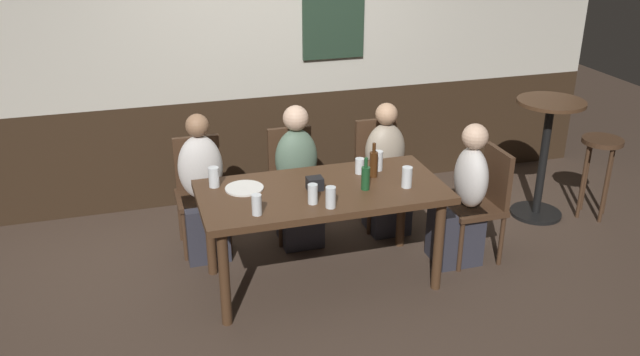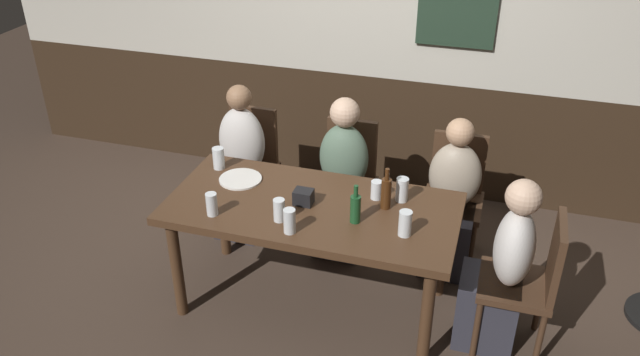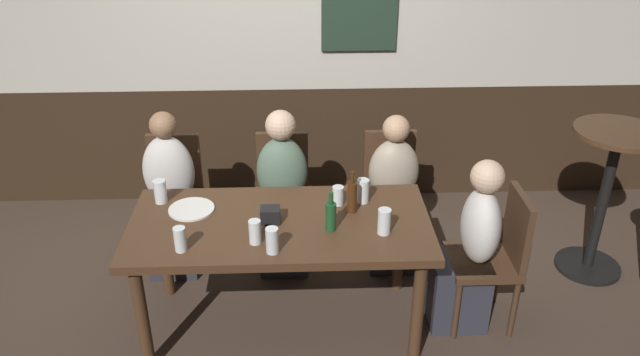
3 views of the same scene
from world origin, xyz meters
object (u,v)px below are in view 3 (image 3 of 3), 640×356
object	(u,v)px
dining_table	(280,234)
person_right_far	(393,204)
pint_glass_amber	(272,242)
condiment_caddy	(270,215)
chair_mid_far	(283,189)
person_left_far	(171,206)
pint_glass_stout	(384,223)
highball_clear	(255,233)
chair_head_east	(496,252)
beer_glass_half	(161,193)
tumbler_short	(363,192)
tumbler_water	(338,197)
chair_right_far	(390,187)
person_head_east	(468,258)
side_bar_table	(605,191)
beer_glass_tall	(180,241)
person_mid_far	(283,203)
beer_bottle_green	(331,216)
plate_white_large	(192,209)
chair_left_far	(175,191)
beer_bottle_brown	(352,196)

from	to	relation	value
dining_table	person_right_far	size ratio (longest dim) A/B	1.58
pint_glass_amber	condiment_caddy	world-z (taller)	pint_glass_amber
chair_mid_far	person_left_far	world-z (taller)	person_left_far
pint_glass_stout	highball_clear	size ratio (longest dim) A/B	1.09
chair_head_east	highball_clear	distance (m)	1.45
chair_mid_far	pint_glass_stout	xyz separation A→B (m)	(0.57, -0.97, 0.31)
beer_glass_half	condiment_caddy	world-z (taller)	beer_glass_half
tumbler_short	tumbler_water	size ratio (longest dim) A/B	1.28
chair_head_east	chair_right_far	world-z (taller)	same
person_head_east	side_bar_table	world-z (taller)	person_head_east
chair_right_far	person_left_far	distance (m)	1.52
beer_glass_half	tumbler_water	bearing A→B (deg)	-3.52
chair_right_far	highball_clear	bearing A→B (deg)	-130.41
pint_glass_amber	tumbler_water	xyz separation A→B (m)	(0.37, 0.48, -0.01)
beer_glass_tall	condiment_caddy	xyz separation A→B (m)	(0.46, 0.26, -0.01)
person_mid_far	side_bar_table	xyz separation A→B (m)	(2.13, -0.17, 0.14)
person_head_east	pint_glass_amber	distance (m)	1.23
person_head_east	tumbler_water	xyz separation A→B (m)	(-0.77, 0.18, 0.33)
dining_table	person_left_far	xyz separation A→B (m)	(-0.75, 0.66, -0.18)
highball_clear	condiment_caddy	xyz separation A→B (m)	(0.07, 0.21, -0.02)
beer_bottle_green	chair_mid_far	bearing A→B (deg)	107.11
tumbler_short	plate_white_large	size ratio (longest dim) A/B	0.55
chair_head_east	person_left_far	world-z (taller)	person_left_far
chair_right_far	beer_glass_tall	world-z (taller)	chair_right_far
person_left_far	highball_clear	bearing A→B (deg)	-54.26
dining_table	person_mid_far	bearing A→B (deg)	90.00
chair_left_far	chair_head_east	distance (m)	2.19
person_left_far	pint_glass_amber	world-z (taller)	person_left_far
highball_clear	beer_bottle_brown	size ratio (longest dim) A/B	0.53
chair_right_far	person_head_east	distance (m)	0.90
tumbler_short	plate_white_large	world-z (taller)	tumbler_short
person_head_east	pint_glass_stout	world-z (taller)	person_head_east
chair_mid_far	side_bar_table	distance (m)	2.16
beer_bottle_green	plate_white_large	distance (m)	0.84
person_right_far	chair_right_far	bearing A→B (deg)	90.00
chair_left_far	person_left_far	size ratio (longest dim) A/B	0.78
beer_glass_half	person_right_far	bearing A→B (deg)	15.71
person_head_east	plate_white_large	bearing A→B (deg)	174.84
person_head_east	tumbler_short	distance (m)	0.74
person_right_far	beer_bottle_brown	size ratio (longest dim) A/B	4.21
beer_glass_tall	person_head_east	bearing A→B (deg)	9.26
chair_mid_far	side_bar_table	size ratio (longest dim) A/B	0.84
chair_right_far	plate_white_large	world-z (taller)	chair_right_far
person_left_far	beer_glass_tall	xyz separation A→B (m)	(0.24, -0.93, 0.33)
person_right_far	beer_bottle_green	bearing A→B (deg)	-121.88
beer_bottle_green	condiment_caddy	bearing A→B (deg)	164.51
person_right_far	tumbler_water	world-z (taller)	person_right_far
side_bar_table	chair_mid_far	bearing A→B (deg)	171.16
beer_bottle_green	side_bar_table	size ratio (longest dim) A/B	0.22
person_mid_far	beer_glass_tall	xyz separation A→B (m)	(-0.51, -0.93, 0.32)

